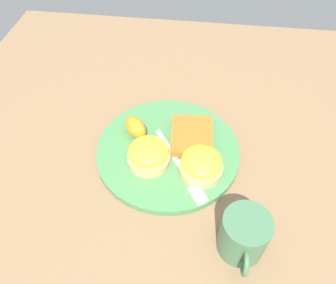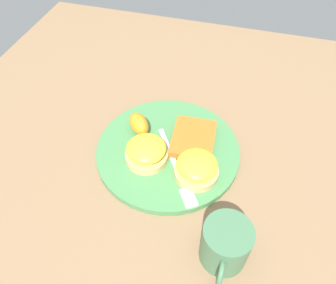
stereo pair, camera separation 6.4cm
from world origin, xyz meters
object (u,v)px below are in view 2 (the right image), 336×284
sandwich_benedict_right (197,168)px  hashbrown_patty (193,139)px  fork (177,170)px  orange_wedge (139,124)px  cup (225,245)px  sandwich_benedict_left (146,152)px

sandwich_benedict_right → hashbrown_patty: sandwich_benedict_right is taller
fork → orange_wedge: bearing=-127.5°
fork → cup: cup is taller
fork → cup: (0.14, 0.11, 0.03)m
orange_wedge → cup: 0.31m
sandwich_benedict_right → fork: size_ratio=0.49×
fork → cup: size_ratio=1.64×
cup → sandwich_benedict_right: bearing=-151.3°
sandwich_benedict_right → fork: bearing=-87.7°
fork → cup: bearing=39.5°
sandwich_benedict_right → orange_wedge: 0.16m
orange_wedge → cup: (0.22, 0.22, 0.01)m
orange_wedge → fork: size_ratio=0.34×
sandwich_benedict_right → cup: bearing=28.7°
sandwich_benedict_left → hashbrown_patty: 0.11m
sandwich_benedict_left → orange_wedge: (-0.07, -0.04, -0.00)m
sandwich_benedict_right → hashbrown_patty: 0.09m
hashbrown_patty → cup: 0.24m
sandwich_benedict_right → hashbrown_patty: bearing=-163.1°
sandwich_benedict_right → fork: sandwich_benedict_right is taller
sandwich_benedict_right → cup: cup is taller
cup → sandwich_benedict_left: bearing=-129.8°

